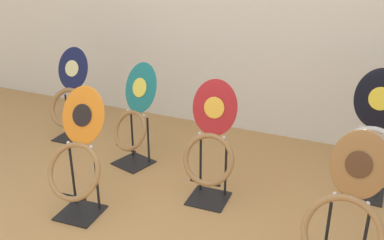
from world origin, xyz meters
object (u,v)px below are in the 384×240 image
toilet_seat_display_teal_sax (135,117)px  toilet_seat_display_woodgrain (346,220)px  toilet_seat_display_crimson_swirl (210,148)px  toilet_seat_display_jazz_black (373,142)px  toilet_seat_display_orange_sun (77,159)px  toilet_seat_display_navy_moon (70,97)px

toilet_seat_display_teal_sax → toilet_seat_display_woodgrain: bearing=-24.0°
toilet_seat_display_crimson_swirl → toilet_seat_display_jazz_black: size_ratio=0.95×
toilet_seat_display_orange_sun → toilet_seat_display_jazz_black: 2.09m
toilet_seat_display_woodgrain → toilet_seat_display_teal_sax: (-1.75, 0.78, -0.01)m
toilet_seat_display_crimson_swirl → toilet_seat_display_jazz_black: toilet_seat_display_jazz_black is taller
toilet_seat_display_orange_sun → toilet_seat_display_teal_sax: 0.80m
toilet_seat_display_woodgrain → toilet_seat_display_jazz_black: bearing=86.0°
toilet_seat_display_woodgrain → toilet_seat_display_teal_sax: toilet_seat_display_woodgrain is taller
toilet_seat_display_woodgrain → toilet_seat_display_orange_sun: bearing=-179.5°
toilet_seat_display_orange_sun → toilet_seat_display_crimson_swirl: toilet_seat_display_crimson_swirl is taller
toilet_seat_display_navy_moon → toilet_seat_display_teal_sax: toilet_seat_display_navy_moon is taller
toilet_seat_display_crimson_swirl → toilet_seat_display_teal_sax: toilet_seat_display_crimson_swirl is taller
toilet_seat_display_navy_moon → toilet_seat_display_jazz_black: toilet_seat_display_jazz_black is taller
toilet_seat_display_orange_sun → toilet_seat_display_crimson_swirl: size_ratio=0.99×
toilet_seat_display_orange_sun → toilet_seat_display_navy_moon: (-0.87, 0.98, -0.00)m
toilet_seat_display_orange_sun → toilet_seat_display_navy_moon: size_ratio=1.02×
toilet_seat_display_woodgrain → toilet_seat_display_orange_sun: (-1.72, -0.02, -0.01)m
toilet_seat_display_teal_sax → toilet_seat_display_jazz_black: size_ratio=0.91×
toilet_seat_display_woodgrain → toilet_seat_display_navy_moon: size_ratio=1.01×
toilet_seat_display_navy_moon → toilet_seat_display_orange_sun: bearing=-48.6°
toilet_seat_display_crimson_swirl → toilet_seat_display_navy_moon: toilet_seat_display_crimson_swirl is taller
toilet_seat_display_navy_moon → toilet_seat_display_jazz_black: 2.66m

